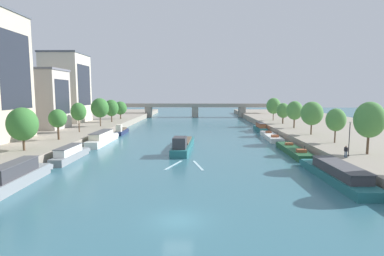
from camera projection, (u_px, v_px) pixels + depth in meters
ground_plane at (178, 221)px, 25.27m from camera, size 400.00×400.00×0.00m
quay_left at (47, 130)px, 80.68m from camera, size 36.00×170.00×1.83m
quay_right at (341, 130)px, 78.89m from camera, size 36.00×170.00×1.83m
barge_midriver at (183, 145)px, 56.46m from camera, size 3.76×17.73×3.18m
wake_behind_barge at (186, 165)px, 44.59m from camera, size 5.59×6.04×0.03m
moored_boat_left_second at (17, 176)px, 34.51m from camera, size 2.44×12.47×2.87m
moored_boat_left_midway at (70, 154)px, 48.05m from camera, size 2.18×11.41×2.31m
moored_boat_left_far at (103, 138)px, 63.97m from camera, size 2.72×15.66×2.63m
moored_boat_left_near at (122, 131)px, 78.66m from camera, size 2.03×10.28×2.74m
moored_boat_right_downstream at (337, 173)px, 36.48m from camera, size 3.63×16.27×2.25m
moored_boat_right_end at (294, 150)px, 53.21m from camera, size 2.87×14.86×2.15m
moored_boat_right_upstream at (271, 136)px, 70.58m from camera, size 3.37×15.64×2.09m
moored_boat_right_lone at (260, 128)px, 84.06m from camera, size 2.15×10.32×2.45m
tree_left_second at (23, 124)px, 45.98m from camera, size 4.50×4.50×6.57m
tree_left_past_mid at (58, 119)px, 56.72m from camera, size 3.27×3.27×5.73m
tree_left_midway at (78, 112)px, 67.78m from camera, size 3.38×3.38×6.59m
tree_left_by_lamp at (100, 108)px, 79.52m from camera, size 4.58×4.58×7.41m
tree_left_third at (111, 108)px, 91.82m from camera, size 4.25×4.25×6.72m
tree_left_distant at (120, 108)px, 103.34m from camera, size 4.31×4.31×5.91m
tree_right_past_mid at (369, 120)px, 43.00m from camera, size 4.14×4.14×7.53m
tree_right_far at (336, 120)px, 53.12m from camera, size 3.37×3.37×6.07m
tree_right_nearest at (312, 113)px, 63.60m from camera, size 4.54×4.54×6.96m
tree_right_end_of_row at (295, 110)px, 75.85m from camera, size 3.98×3.98×6.75m
tree_right_midway at (283, 111)px, 86.69m from camera, size 3.69×3.69×5.91m
tree_right_second at (274, 106)px, 96.60m from camera, size 4.44×4.44×7.21m
lamppost_right_bank at (349, 137)px, 41.86m from camera, size 0.28×0.28×4.85m
building_left_middle at (36, 99)px, 74.47m from camera, size 13.59×9.87×14.62m
building_left_tall at (66, 88)px, 91.52m from camera, size 11.25×12.55×20.58m
bridge_far at (195, 108)px, 133.58m from camera, size 65.14×4.40×5.93m
person_on_quay at (346, 151)px, 41.21m from camera, size 0.36×0.44×1.62m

